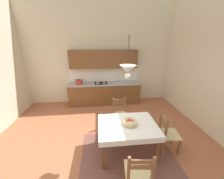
% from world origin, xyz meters
% --- Properties ---
extents(ground_plane, '(6.46, 6.11, 0.10)m').
position_xyz_m(ground_plane, '(0.00, 0.00, -0.05)').
color(ground_plane, '#A86042').
extents(wall_back, '(6.46, 0.12, 3.98)m').
position_xyz_m(wall_back, '(0.00, 2.82, 1.99)').
color(wall_back, beige).
rests_on(wall_back, ground_plane).
extents(area_rug, '(2.10, 1.60, 0.01)m').
position_xyz_m(area_rug, '(0.51, -0.34, 0.00)').
color(area_rug, brown).
rests_on(area_rug, ground_plane).
extents(kitchen_cabinetry, '(2.92, 0.63, 2.20)m').
position_xyz_m(kitchen_cabinetry, '(0.14, 2.48, 0.86)').
color(kitchen_cabinetry, brown).
rests_on(kitchen_cabinetry, ground_plane).
extents(dining_table, '(1.29, 0.98, 0.75)m').
position_xyz_m(dining_table, '(0.51, -0.24, 0.62)').
color(dining_table, brown).
rests_on(dining_table, ground_plane).
extents(dining_chair_kitchen_side, '(0.48, 0.48, 0.93)m').
position_xyz_m(dining_chair_kitchen_side, '(0.53, 0.70, 0.44)').
color(dining_chair_kitchen_side, '#D1BC89').
rests_on(dining_chair_kitchen_side, ground_plane).
extents(dining_chair_window_side, '(0.47, 0.47, 0.93)m').
position_xyz_m(dining_chair_window_side, '(1.47, -0.27, 0.44)').
color(dining_chair_window_side, '#D1BC89').
rests_on(dining_chair_window_side, ground_plane).
extents(dining_chair_camera_side, '(0.46, 0.46, 0.93)m').
position_xyz_m(dining_chair_camera_side, '(0.50, -1.13, 0.44)').
color(dining_chair_camera_side, '#D1BC89').
rests_on(dining_chair_camera_side, ground_plane).
extents(fruit_bowl, '(0.30, 0.30, 0.12)m').
position_xyz_m(fruit_bowl, '(0.56, -0.25, 0.81)').
color(fruit_bowl, tan).
rests_on(fruit_bowl, dining_table).
extents(pendant_lamp, '(0.32, 0.32, 0.80)m').
position_xyz_m(pendant_lamp, '(0.47, -0.19, 1.96)').
color(pendant_lamp, black).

